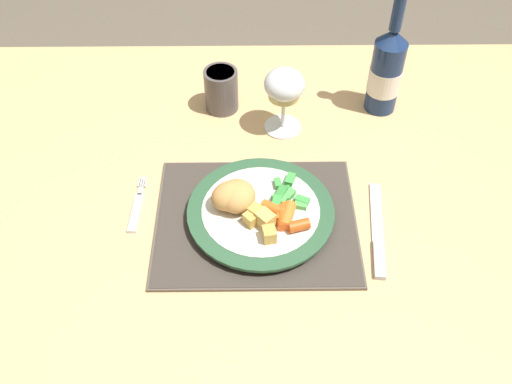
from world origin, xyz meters
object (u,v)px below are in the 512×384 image
(dinner_plate, at_px, (261,213))
(wine_glass, at_px, (284,88))
(table_knife, at_px, (378,237))
(fork, at_px, (137,208))
(drinking_cup, at_px, (221,89))
(bottle, at_px, (386,70))
(dining_table, at_px, (263,224))

(dinner_plate, distance_m, wine_glass, 0.25)
(dinner_plate, distance_m, table_knife, 0.19)
(fork, bearing_deg, wine_glass, 39.00)
(wine_glass, bearing_deg, drinking_cup, 151.70)
(bottle, bearing_deg, drinking_cup, 179.60)
(bottle, bearing_deg, wine_glass, -162.59)
(dining_table, relative_size, drinking_cup, 16.12)
(wine_glass, xyz_separation_m, bottle, (0.20, 0.06, -0.01))
(dining_table, bearing_deg, wine_glass, 76.93)
(bottle, relative_size, drinking_cup, 2.95)
(wine_glass, bearing_deg, table_knife, -62.34)
(wine_glass, height_order, bottle, bottle)
(fork, bearing_deg, table_knife, -9.38)
(table_knife, distance_m, wine_glass, 0.32)
(fork, relative_size, drinking_cup, 1.44)
(dining_table, height_order, table_knife, table_knife)
(fork, relative_size, bottle, 0.49)
(dining_table, xyz_separation_m, wine_glass, (0.04, 0.17, 0.18))
(dining_table, xyz_separation_m, dinner_plate, (-0.01, -0.06, 0.10))
(table_knife, height_order, bottle, bottle)
(dinner_plate, xyz_separation_m, drinking_cup, (-0.07, 0.29, 0.03))
(dinner_plate, bearing_deg, wine_glass, 78.74)
(dining_table, relative_size, wine_glass, 10.49)
(fork, height_order, table_knife, table_knife)
(table_knife, bearing_deg, fork, 170.62)
(dining_table, relative_size, table_knife, 6.93)
(dining_table, distance_m, wine_glass, 0.25)
(table_knife, xyz_separation_m, bottle, (0.05, 0.33, 0.08))
(dining_table, distance_m, table_knife, 0.23)
(drinking_cup, bearing_deg, dining_table, -71.15)
(table_knife, bearing_deg, dining_table, 150.48)
(table_knife, relative_size, wine_glass, 1.52)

